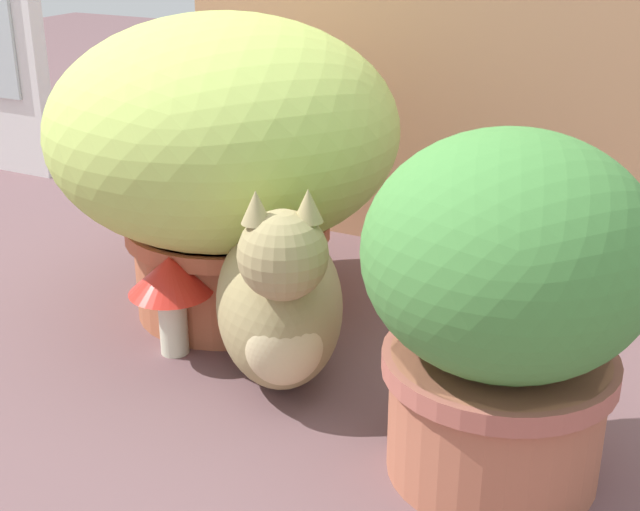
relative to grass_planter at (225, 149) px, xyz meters
The scene contains 5 objects.
ground_plane 0.29m from the grass_planter, 62.41° to the right, with size 6.00×6.00×0.00m, color #6C4D50.
grass_planter is the anchor object (origin of this frame).
leafy_planter 0.55m from the grass_planter, 24.02° to the right, with size 0.31×0.31×0.40m.
cat 0.29m from the grass_planter, 40.98° to the right, with size 0.28×0.38×0.32m.
mushroom_ornament_red 0.23m from the grass_planter, 87.01° to the right, with size 0.12×0.12×0.15m.
Camera 1 is at (0.67, -0.97, 0.62)m, focal length 49.37 mm.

